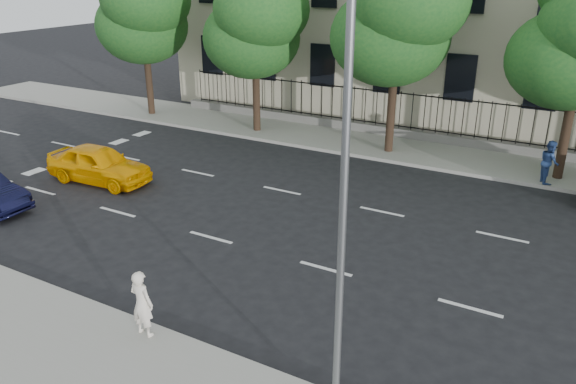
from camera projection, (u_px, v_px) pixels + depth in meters
name	position (u px, v px, depth m)	size (l,w,h in m)	color
ground	(282.00, 313.00, 13.81)	(120.00, 120.00, 0.00)	black
far_sidewalk	(437.00, 154.00, 25.10)	(60.00, 4.00, 0.15)	gray
lane_markings	(357.00, 237.00, 17.65)	(49.60, 4.62, 0.01)	silver
crosswalk	(50.00, 166.00, 23.85)	(0.50, 12.10, 0.01)	silver
iron_fence	(448.00, 133.00, 26.25)	(30.00, 0.50, 2.20)	slate
street_light	(358.00, 148.00, 9.31)	(0.25, 3.32, 8.05)	slate
tree_a	(144.00, 2.00, 29.50)	(5.71, 5.31, 9.39)	#382619
tree_b	(257.00, 12.00, 26.45)	(5.53, 5.12, 8.97)	#382619
tree_c	(401.00, 5.00, 23.07)	(5.89, 5.50, 9.80)	#382619
yellow_taxi	(99.00, 164.00, 21.89)	(1.73, 4.30, 1.47)	#FFAD01
woman_near	(142.00, 303.00, 12.51)	(0.59, 0.39, 1.62)	white
pedestrian_far	(549.00, 162.00, 21.35)	(0.81, 0.63, 1.67)	#2C4886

